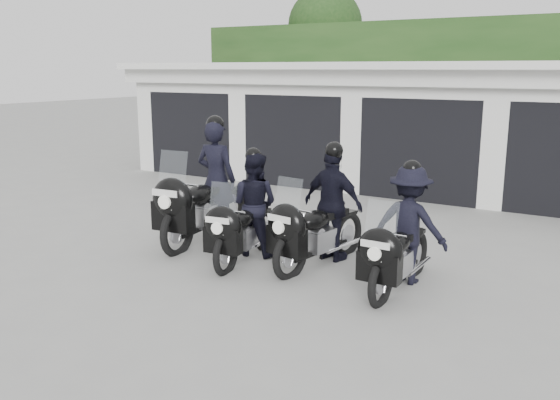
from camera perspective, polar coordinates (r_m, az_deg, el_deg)
The scene contains 7 objects.
ground at distance 8.37m, azimuth 1.18°, elevation -7.17°, with size 80.00×80.00×0.00m, color gray.
garage_block at distance 15.48m, azimuth 16.15°, elevation 6.89°, with size 16.40×6.80×2.96m.
background_vegetation at distance 20.09m, azimuth 21.05°, elevation 11.60°, with size 20.00×3.90×5.80m.
police_bike_a at distance 9.87m, azimuth -7.17°, elevation 0.87°, with size 0.83×2.45×2.13m.
police_bike_b at distance 8.92m, azimuth -3.01°, elevation -1.09°, with size 0.86×1.97×1.72m.
police_bike_c at distance 8.68m, azimuth 4.44°, elevation -1.11°, with size 1.09×2.11×1.84m.
police_bike_d at distance 7.93m, azimuth 11.94°, elevation -3.04°, with size 1.04×1.97×1.72m.
Camera 1 is at (3.86, -6.87, 2.83)m, focal length 38.00 mm.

